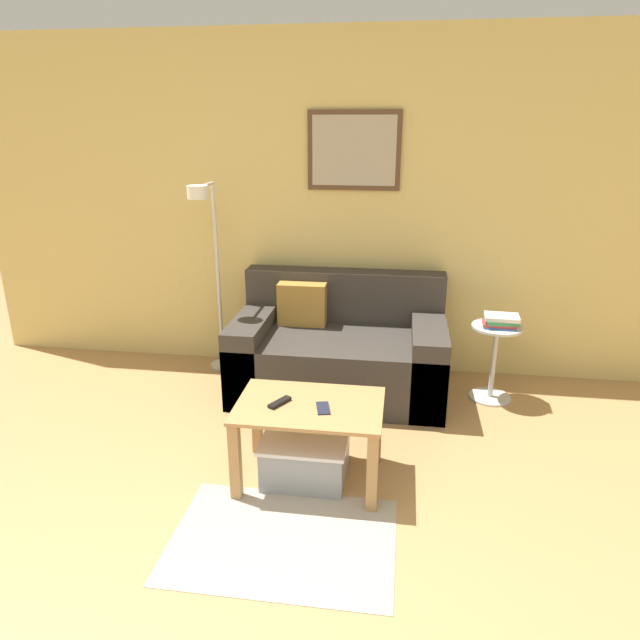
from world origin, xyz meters
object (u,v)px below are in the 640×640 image
coffee_table (310,421)px  side_table (494,355)px  storage_bin (306,454)px  cell_phone (323,408)px  floor_lamp (210,255)px  couch (339,352)px  book_stack (501,321)px  remote_control (280,402)px

coffee_table → side_table: side_table is taller
storage_bin → cell_phone: bearing=-35.8°
coffee_table → floor_lamp: 1.71m
couch → storage_bin: couch is taller
side_table → book_stack: (0.02, -0.02, 0.27)m
couch → remote_control: (-0.19, -1.19, 0.18)m
book_stack → cell_phone: bearing=-132.1°
floor_lamp → side_table: bearing=-3.2°
couch → storage_bin: (-0.06, -1.13, -0.17)m
floor_lamp → remote_control: 1.61m
couch → remote_control: bearing=-99.0°
coffee_table → floor_lamp: (-0.96, 1.28, 0.61)m
couch → storage_bin: size_ratio=3.19×
side_table → couch: bearing=179.8°
couch → side_table: 1.11m
book_stack → remote_control: 1.77m
floor_lamp → remote_control: (0.80, -1.31, -0.50)m
remote_control → cell_phone: 0.24m
storage_bin → cell_phone: cell_phone is taller
couch → cell_phone: (0.05, -1.21, 0.17)m
storage_bin → cell_phone: (0.11, -0.08, 0.34)m
coffee_table → cell_phone: size_ratio=5.67×
coffee_table → remote_control: bearing=-171.6°
side_table → remote_control: size_ratio=3.71×
coffee_table → floor_lamp: size_ratio=0.53×
coffee_table → floor_lamp: bearing=126.8°
couch → remote_control: couch is taller
couch → side_table: (1.11, -0.00, 0.04)m
couch → cell_phone: couch is taller
couch → coffee_table: couch is taller
side_table → cell_phone: size_ratio=3.98×
floor_lamp → side_table: size_ratio=2.68×
couch → book_stack: couch is taller
coffee_table → book_stack: bearing=44.8°
floor_lamp → cell_phone: bearing=-51.9°
storage_bin → remote_control: remote_control is taller
storage_bin → side_table: side_table is taller
coffee_table → cell_phone: bearing=-28.3°
book_stack → cell_phone: size_ratio=1.80×
couch → floor_lamp: (-0.99, 0.12, 0.67)m
cell_phone → coffee_table: bearing=138.8°
coffee_table → floor_lamp: floor_lamp is taller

